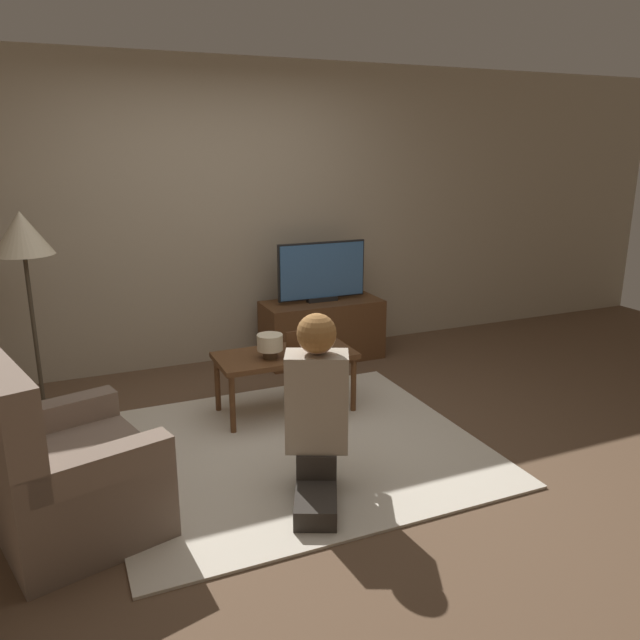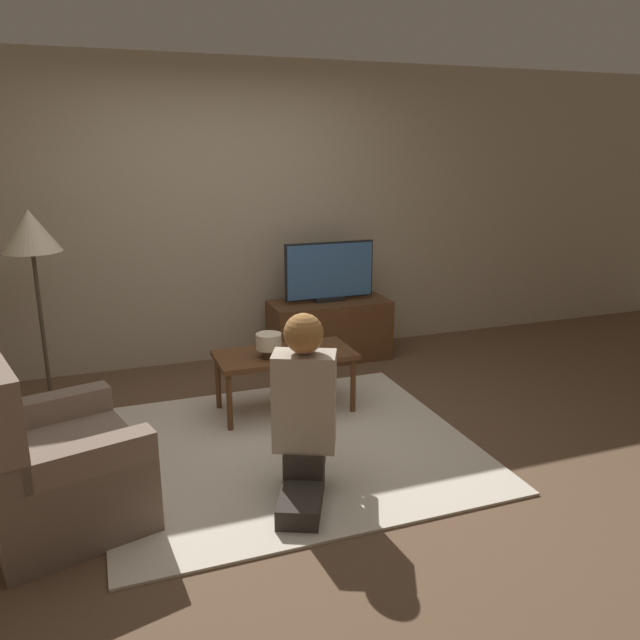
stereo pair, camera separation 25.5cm
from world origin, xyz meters
name	(u,v)px [view 1 (the left image)]	position (x,y,z in m)	size (l,w,h in m)	color
ground_plane	(295,449)	(0.00, 0.00, 0.00)	(10.00, 10.00, 0.00)	brown
wall_back	(212,216)	(0.00, 1.93, 1.30)	(10.00, 0.06, 2.60)	tan
rug	(295,448)	(0.00, 0.00, 0.01)	(2.29, 2.04, 0.02)	beige
tv_stand	(322,330)	(0.87, 1.56, 0.27)	(1.07, 0.46, 0.54)	brown
tv	(322,271)	(0.87, 1.57, 0.81)	(0.82, 0.08, 0.53)	black
coffee_table	(285,360)	(0.15, 0.57, 0.41)	(0.98, 0.48, 0.46)	brown
floor_lamp	(23,243)	(-1.48, 1.33, 1.24)	(0.41, 0.41, 1.46)	#4C4233
armchair	(64,476)	(-1.37, -0.36, 0.30)	(0.92, 1.01, 0.94)	#7A6656
person_kneeling	(317,405)	(-0.07, -0.52, 0.53)	(0.57, 0.87, 1.03)	#332D28
picture_frame	(293,341)	(0.22, 0.58, 0.53)	(0.11, 0.01, 0.15)	brown
table_lamp	(270,344)	(0.02, 0.51, 0.56)	(0.18, 0.18, 0.17)	#4C3823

